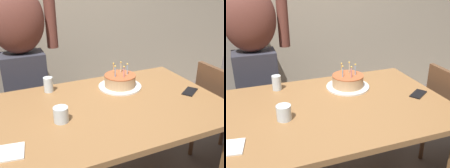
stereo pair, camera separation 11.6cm
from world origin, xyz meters
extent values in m
cube|color=olive|center=(0.00, 0.00, 0.72)|extent=(1.50, 0.96, 0.03)
cube|color=olive|center=(0.68, 0.41, 0.35)|extent=(0.07, 0.07, 0.70)
cylinder|color=white|center=(0.21, 0.23, 0.75)|extent=(0.31, 0.31, 0.01)
cylinder|color=tan|center=(0.21, 0.23, 0.79)|extent=(0.22, 0.22, 0.08)
cylinder|color=#B75B33|center=(0.21, 0.23, 0.83)|extent=(0.22, 0.22, 0.01)
cylinder|color=#93B7DB|center=(0.16, 0.21, 0.87)|extent=(0.01, 0.01, 0.07)
sphere|color=#F9C64C|center=(0.16, 0.21, 0.91)|extent=(0.01, 0.01, 0.01)
cylinder|color=pink|center=(0.21, 0.18, 0.87)|extent=(0.01, 0.01, 0.07)
sphere|color=#F9C64C|center=(0.21, 0.18, 0.91)|extent=(0.01, 0.01, 0.01)
cylinder|color=#93B7DB|center=(0.26, 0.22, 0.87)|extent=(0.01, 0.01, 0.07)
sphere|color=#F9C64C|center=(0.26, 0.22, 0.91)|extent=(0.01, 0.01, 0.01)
cylinder|color=beige|center=(0.24, 0.28, 0.87)|extent=(0.01, 0.01, 0.07)
sphere|color=#F9C64C|center=(0.24, 0.28, 0.91)|extent=(0.01, 0.01, 0.01)
cylinder|color=#EAB266|center=(0.18, 0.27, 0.87)|extent=(0.01, 0.01, 0.07)
sphere|color=#F9C64C|center=(0.18, 0.27, 0.91)|extent=(0.01, 0.01, 0.01)
cylinder|color=silver|center=(-0.30, -0.06, 0.78)|extent=(0.08, 0.08, 0.09)
cylinder|color=silver|center=(-0.27, 0.37, 0.79)|extent=(0.06, 0.06, 0.10)
cube|color=black|center=(0.62, -0.05, 0.74)|extent=(0.16, 0.14, 0.01)
cube|color=#33333D|center=(-0.39, 0.78, 0.46)|extent=(0.34, 0.23, 0.92)
ellipsoid|color=brown|center=(-0.39, 0.78, 1.18)|extent=(0.41, 0.27, 0.52)
cylinder|color=brown|center=(-0.13, 0.81, 1.15)|extent=(0.09, 0.09, 0.44)
cube|color=brown|center=(0.86, -0.05, 0.67)|extent=(0.04, 0.40, 0.40)
cylinder|color=brown|center=(0.87, 0.13, 0.23)|extent=(0.04, 0.04, 0.45)
camera|label=1|loc=(-0.57, -1.34, 1.51)|focal=42.39mm
camera|label=2|loc=(-0.46, -1.39, 1.51)|focal=42.39mm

